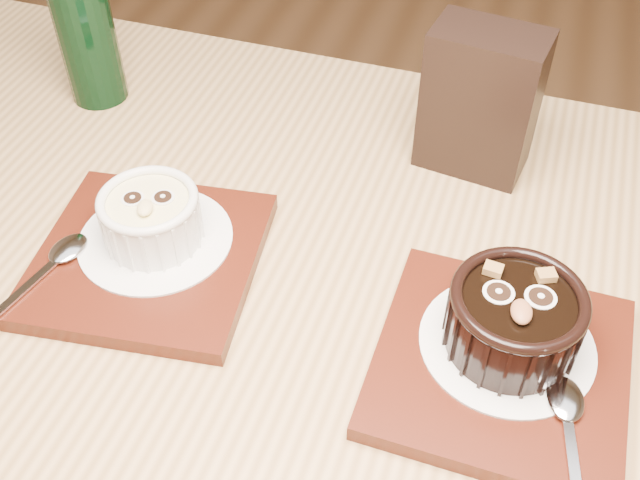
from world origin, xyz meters
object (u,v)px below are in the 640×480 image
(ramekin_white, at_px, (151,216))
(tray_right, at_px, (500,366))
(tray_left, at_px, (149,258))
(ramekin_dark, at_px, (515,317))
(condiment_stand, at_px, (480,101))
(green_bottle, at_px, (84,24))
(table, at_px, (297,408))

(ramekin_white, xyz_separation_m, tray_right, (0.30, -0.04, -0.03))
(tray_left, distance_m, ramekin_white, 0.04)
(tray_left, height_order, ramekin_white, ramekin_white)
(tray_right, bearing_deg, ramekin_white, 172.18)
(tray_left, height_order, tray_right, same)
(ramekin_dark, relative_size, condiment_stand, 0.70)
(ramekin_dark, height_order, green_bottle, green_bottle)
(green_bottle, bearing_deg, table, -40.21)
(ramekin_white, bearing_deg, tray_right, -27.42)
(table, distance_m, ramekin_dark, 0.21)
(green_bottle, bearing_deg, condiment_stand, 0.31)
(table, distance_m, condiment_stand, 0.32)
(table, bearing_deg, green_bottle, 139.79)
(ramekin_white, xyz_separation_m, ramekin_dark, (0.30, -0.03, 0.00))
(ramekin_dark, bearing_deg, green_bottle, 146.19)
(tray_left, bearing_deg, ramekin_white, 87.86)
(table, height_order, green_bottle, green_bottle)
(tray_right, distance_m, condiment_stand, 0.26)
(condiment_stand, bearing_deg, green_bottle, -179.69)
(ramekin_white, distance_m, green_bottle, 0.26)
(table, distance_m, tray_left, 0.18)
(tray_left, height_order, green_bottle, green_bottle)
(table, bearing_deg, condiment_stand, 69.86)
(condiment_stand, bearing_deg, table, -110.14)
(ramekin_dark, xyz_separation_m, green_bottle, (-0.46, 0.22, 0.04))
(tray_right, relative_size, ramekin_dark, 1.85)
(tray_right, height_order, condiment_stand, condiment_stand)
(tray_right, height_order, ramekin_dark, ramekin_dark)
(tray_left, distance_m, ramekin_dark, 0.30)
(tray_left, relative_size, condiment_stand, 1.29)
(table, relative_size, ramekin_dark, 12.56)
(table, bearing_deg, tray_left, 162.88)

